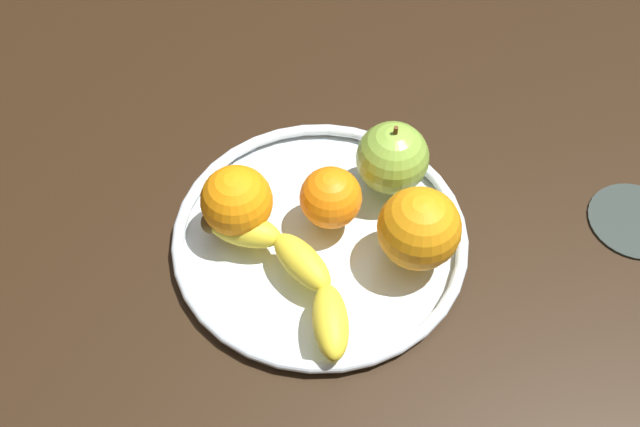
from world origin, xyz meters
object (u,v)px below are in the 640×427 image
orange_front_left (237,201)px  ambient_coaster (636,220)px  apple (391,157)px  orange_center (331,198)px  orange_back_right (419,228)px  fruit_bowl (320,236)px  banana (287,268)px

orange_front_left → ambient_coaster: size_ratio=0.73×
apple → orange_center: size_ratio=1.34×
orange_back_right → apple: bearing=-28.1°
fruit_bowl → orange_front_left: 9.15cm
fruit_bowl → banana: size_ratio=1.40×
orange_center → banana: bearing=108.9°
fruit_bowl → apple: apple is taller
ambient_coaster → fruit_bowl: bearing=53.1°
fruit_bowl → orange_front_left: bearing=40.7°
banana → ambient_coaster: size_ratio=2.20×
apple → orange_front_left: 15.96cm
apple → orange_back_right: apple is taller
banana → orange_back_right: 12.68cm
fruit_bowl → apple: size_ratio=3.60×
banana → orange_center: (2.63, -7.69, 1.44)cm
orange_center → ambient_coaster: size_ratio=0.64×
apple → orange_back_right: size_ratio=1.04×
banana → orange_center: size_ratio=3.44×
fruit_bowl → ambient_coaster: fruit_bowl is taller
apple → orange_front_left: (5.93, 14.81, -0.19)cm
fruit_bowl → orange_back_right: (-7.81, -5.31, 4.81)cm
orange_center → fruit_bowl: bearing=109.6°
apple → ambient_coaster: size_ratio=0.86×
banana → orange_front_left: size_ratio=3.00×
apple → orange_center: apple is taller
orange_back_right → orange_center: 9.18cm
orange_front_left → banana: bearing=176.8°
orange_front_left → orange_center: size_ratio=1.15×
apple → orange_front_left: bearing=68.2°
banana → apple: 15.53cm
orange_back_right → orange_front_left: (13.90, 10.55, -0.43)cm
fruit_bowl → orange_center: orange_center is taller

